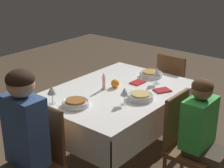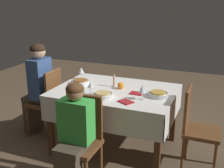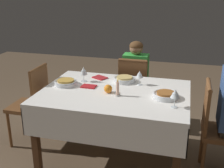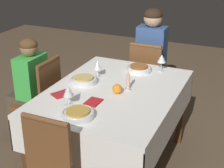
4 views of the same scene
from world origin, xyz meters
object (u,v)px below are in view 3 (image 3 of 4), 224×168
(chair_north, at_px, (134,89))
(bowl_east, at_px, (166,95))
(dining_table, at_px, (115,100))
(bowl_west, at_px, (66,82))
(napkin_spare_side, at_px, (100,78))
(chair_west, at_px, (33,102))
(napkin_red_folded, at_px, (89,86))
(wine_glass_east, at_px, (175,94))
(person_child_green, at_px, (136,79))
(wine_glass_north, at_px, (140,75))
(candle_centerpiece, at_px, (118,89))
(chair_east, at_px, (216,126))
(bowl_north, at_px, (125,79))
(orange_fruit, at_px, (108,89))
(wine_glass_west, at_px, (84,71))

(chair_north, xyz_separation_m, bowl_east, (0.43, -0.80, 0.28))
(dining_table, relative_size, chair_north, 1.53)
(bowl_west, bearing_deg, napkin_spare_side, 48.23)
(chair_west, distance_m, napkin_red_folded, 0.71)
(wine_glass_east, bearing_deg, napkin_spare_side, 145.17)
(person_child_green, bearing_deg, chair_west, 39.73)
(wine_glass_east, xyz_separation_m, wine_glass_north, (-0.37, 0.47, -0.01))
(chair_west, bearing_deg, wine_glass_north, 97.75)
(chair_west, height_order, candle_centerpiece, candle_centerpiece)
(person_child_green, bearing_deg, chair_north, 90.00)
(bowl_east, bearing_deg, napkin_red_folded, 173.09)
(dining_table, height_order, wine_glass_north, wine_glass_north)
(bowl_east, bearing_deg, wine_glass_north, 135.11)
(wine_glass_east, height_order, napkin_red_folded, wine_glass_east)
(candle_centerpiece, height_order, napkin_spare_side, candle_centerpiece)
(chair_east, xyz_separation_m, candle_centerpiece, (-0.89, -0.12, 0.31))
(dining_table, height_order, bowl_north, bowl_north)
(bowl_north, relative_size, orange_fruit, 2.90)
(orange_fruit, bearing_deg, napkin_red_folded, 156.35)
(bowl_east, bearing_deg, dining_table, 174.67)
(person_child_green, relative_size, napkin_spare_side, 6.01)
(bowl_east, distance_m, orange_fruit, 0.53)
(chair_north, bearing_deg, orange_fruit, 83.29)
(person_child_green, height_order, napkin_spare_side, person_child_green)
(chair_north, height_order, chair_west, same)
(bowl_east, relative_size, orange_fruit, 2.90)
(dining_table, relative_size, wine_glass_west, 8.78)
(chair_west, xyz_separation_m, candle_centerpiece, (0.99, -0.19, 0.31))
(dining_table, xyz_separation_m, chair_west, (-0.94, 0.09, -0.16))
(person_child_green, xyz_separation_m, bowl_west, (-0.56, -0.86, 0.19))
(dining_table, xyz_separation_m, person_child_green, (0.05, 0.91, -0.07))
(dining_table, bearing_deg, orange_fruit, -132.85)
(wine_glass_east, xyz_separation_m, napkin_red_folded, (-0.84, 0.28, -0.11))
(dining_table, height_order, candle_centerpiece, candle_centerpiece)
(chair_north, relative_size, person_child_green, 0.84)
(dining_table, distance_m, bowl_east, 0.50)
(bowl_north, xyz_separation_m, napkin_red_folded, (-0.31, -0.24, -0.02))
(wine_glass_east, distance_m, napkin_red_folded, 0.89)
(napkin_red_folded, bearing_deg, wine_glass_north, 22.43)
(chair_north, distance_m, candle_centerpiece, 0.91)
(chair_north, relative_size, chair_west, 1.00)
(wine_glass_east, bearing_deg, chair_west, 168.15)
(dining_table, distance_m, chair_east, 0.95)
(orange_fruit, relative_size, napkin_red_folded, 0.54)
(person_child_green, xyz_separation_m, wine_glass_north, (0.15, -0.67, 0.27))
(wine_glass_north, bearing_deg, bowl_north, 162.83)
(bowl_east, xyz_separation_m, wine_glass_east, (0.09, -0.19, 0.09))
(chair_north, bearing_deg, bowl_north, 88.20)
(chair_west, height_order, wine_glass_west, wine_glass_west)
(bowl_east, bearing_deg, candle_centerpiece, -172.17)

